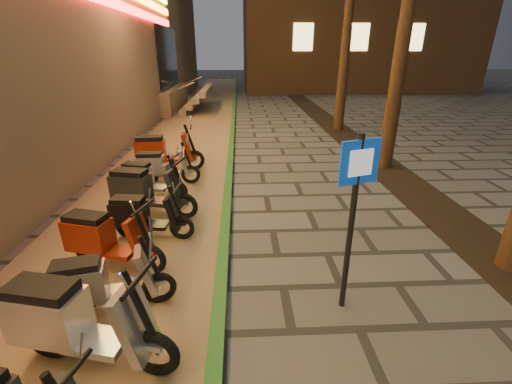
{
  "coord_description": "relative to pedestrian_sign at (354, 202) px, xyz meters",
  "views": [
    {
      "loc": [
        -0.59,
        -2.31,
        3.15
      ],
      "look_at": [
        -0.36,
        2.38,
        1.2
      ],
      "focal_mm": 24.0,
      "sensor_mm": 36.0,
      "label": 1
    }
  ],
  "objects": [
    {
      "name": "parking_strip",
      "position": [
        -3.33,
        8.74,
        -1.5
      ],
      "size": [
        3.4,
        60.0,
        0.01
      ],
      "primitive_type": "cube",
      "color": "#8C7251",
      "rests_on": "ground"
    },
    {
      "name": "green_curb",
      "position": [
        -1.63,
        8.74,
        -1.46
      ],
      "size": [
        0.18,
        60.0,
        0.1
      ],
      "primitive_type": "cube",
      "color": "#276525",
      "rests_on": "ground"
    },
    {
      "name": "planting_strip",
      "position": [
        2.87,
        3.74,
        -1.5
      ],
      "size": [
        1.2,
        40.0,
        0.02
      ],
      "primitive_type": "cube",
      "color": "black",
      "rests_on": "ground"
    },
    {
      "name": "pedestrian_sign",
      "position": [
        0.0,
        0.0,
        0.0
      ],
      "size": [
        0.49,
        0.19,
        2.33
      ],
      "rotation": [
        0.0,
        0.0,
        0.33
      ],
      "color": "black",
      "rests_on": "ground"
    },
    {
      "name": "scooter_5",
      "position": [
        -3.08,
        -0.75,
        -0.95
      ],
      "size": [
        1.83,
        0.86,
        1.29
      ],
      "rotation": [
        0.0,
        0.0,
        -0.22
      ],
      "color": "black",
      "rests_on": "ground"
    },
    {
      "name": "scooter_6",
      "position": [
        -3.12,
        0.03,
        -1.06
      ],
      "size": [
        1.48,
        0.7,
        1.04
      ],
      "rotation": [
        0.0,
        0.0,
        0.23
      ],
      "color": "black",
      "rests_on": "ground"
    },
    {
      "name": "scooter_7",
      "position": [
        -3.43,
        1.07,
        -1.01
      ],
      "size": [
        1.61,
        0.83,
        1.14
      ],
      "rotation": [
        0.0,
        0.0,
        -0.29
      ],
      "color": "black",
      "rests_on": "ground"
    },
    {
      "name": "scooter_8",
      "position": [
        -3.07,
        1.93,
        -1.06
      ],
      "size": [
        1.47,
        0.55,
        1.03
      ],
      "rotation": [
        0.0,
        0.0,
        -0.11
      ],
      "color": "black",
      "rests_on": "ground"
    },
    {
      "name": "scooter_9",
      "position": [
        -3.27,
        2.88,
        -0.96
      ],
      "size": [
        1.78,
        0.85,
        1.25
      ],
      "rotation": [
        0.0,
        0.0,
        -0.24
      ],
      "color": "black",
      "rests_on": "ground"
    },
    {
      "name": "scooter_10",
      "position": [
        -3.43,
        3.76,
        -1.04
      ],
      "size": [
        1.52,
        0.75,
        1.07
      ],
      "rotation": [
        0.0,
        0.0,
        -0.26
      ],
      "color": "black",
      "rests_on": "ground"
    },
    {
      "name": "scooter_11",
      "position": [
        -3.32,
        4.62,
        -1.03
      ],
      "size": [
        1.54,
        0.54,
        1.09
      ],
      "rotation": [
        0.0,
        0.0,
        0.04
      ],
      "color": "black",
      "rests_on": "ground"
    },
    {
      "name": "scooter_12",
      "position": [
        -3.5,
        5.66,
        -0.94
      ],
      "size": [
        1.86,
        0.65,
        1.31
      ],
      "rotation": [
        0.0,
        0.0,
        0.08
      ],
      "color": "black",
      "rests_on": "ground"
    }
  ]
}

